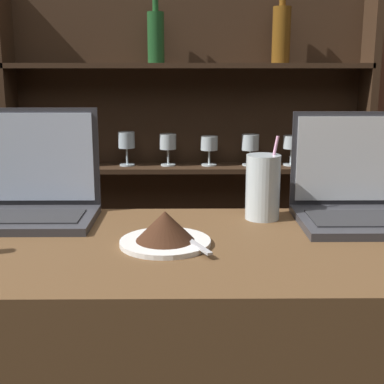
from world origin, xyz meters
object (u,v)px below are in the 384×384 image
Objects in this scene: cake_plate at (165,231)px; water_glass at (263,187)px; laptop_near at (23,193)px; laptop_far at (361,198)px.

cake_plate is 0.29m from water_glass.
laptop_near is 0.39m from cake_plate.
laptop_far is (0.79, -0.02, -0.01)m from laptop_near.
laptop_near is at bearing 179.52° from water_glass.
laptop_near reaches higher than water_glass.
water_glass is (-0.23, 0.01, 0.02)m from laptop_far.
cake_plate is (0.34, -0.20, -0.03)m from laptop_near.
laptop_far is 1.54× the size of water_glass.
water_glass is at bearing 40.81° from cake_plate.
laptop_far is 0.23m from water_glass.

